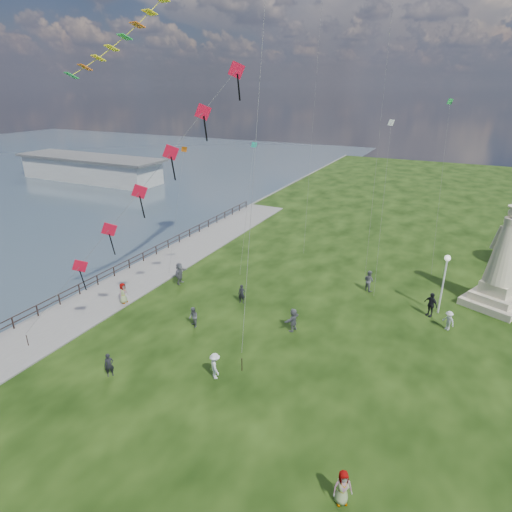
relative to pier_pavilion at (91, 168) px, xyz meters
The scene contains 17 objects.
waterfront 49.44m from the pier_pavilion, 41.92° to the right, with size 200.00×200.00×1.51m.
pier_pavilion is the anchor object (origin of this frame).
statue 70.30m from the pier_pavilion, 18.94° to the right, with size 5.25×5.25×8.10m.
lamppost 67.85m from the pier_pavilion, 22.55° to the right, with size 0.44×0.44×4.74m.
person_0 62.63m from the pier_pavilion, 43.23° to the right, with size 0.55×0.36×1.51m, color black.
person_1 59.18m from the pier_pavilion, 37.46° to the right, with size 0.74×0.46×1.53m, color #595960.
person_2 65.29m from the pier_pavilion, 38.09° to the right, with size 1.07×0.55×1.66m, color silver.
person_4 75.31m from the pier_pavilion, 36.70° to the right, with size 0.82×0.50×1.68m, color #595960.
person_5 51.74m from the pier_pavilion, 36.04° to the right, with size 1.81×0.78×1.95m, color #595960.
person_6 57.58m from the pier_pavilion, 32.84° to the right, with size 0.56×0.37×1.55m, color black.
person_7 62.02m from the pier_pavilion, 23.30° to the right, with size 0.88×0.54×1.80m, color #595960.
person_8 69.48m from the pier_pavilion, 24.07° to the right, with size 0.94×0.49×1.46m, color silver.
person_9 67.62m from the pier_pavilion, 23.37° to the right, with size 1.13×0.58×1.92m, color black.
person_10 53.52m from the pier_pavilion, 41.58° to the right, with size 0.82×0.50×1.68m, color #595960.
person_11 63.09m from the pier_pavilion, 31.86° to the right, with size 1.59×0.68×1.71m, color #595960.
red_kite_train 59.61m from the pier_pavilion, 39.39° to the right, with size 11.69×9.35×17.56m.
small_kites 60.30m from the pier_pavilion, 19.34° to the right, with size 30.79×15.98×30.58m.
Camera 1 is at (10.80, -16.03, 16.25)m, focal length 30.00 mm.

